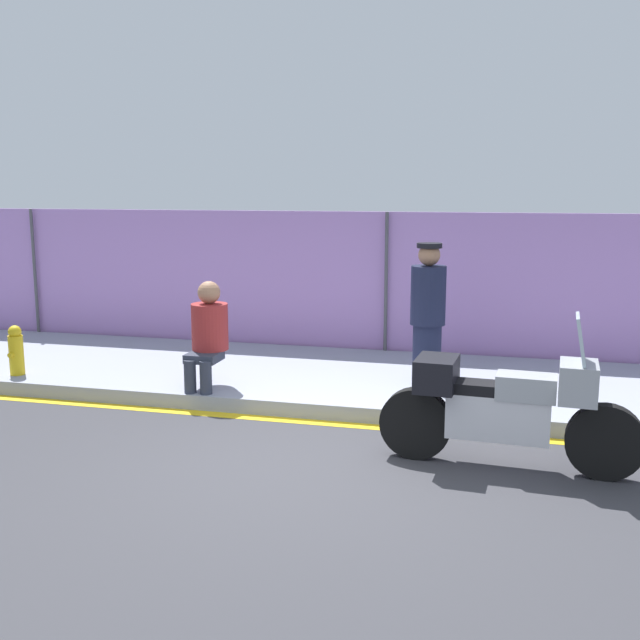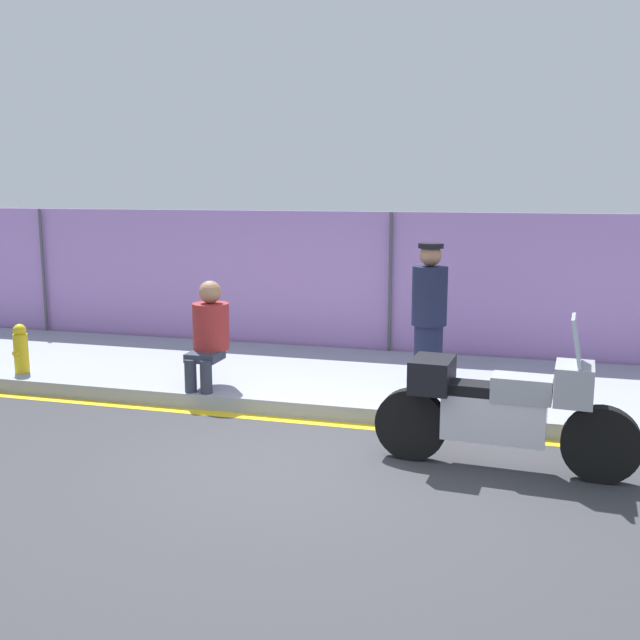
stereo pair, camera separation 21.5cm
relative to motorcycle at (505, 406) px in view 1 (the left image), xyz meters
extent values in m
plane|color=#38383D|center=(-1.72, -0.43, -0.58)|extent=(120.00, 120.00, 0.00)
cube|color=#8E93A3|center=(-1.72, 2.40, -0.49)|extent=(42.67, 2.92, 0.17)
cube|color=gold|center=(-1.72, 0.85, -0.57)|extent=(42.67, 0.18, 0.01)
cube|color=#AD7FC6|center=(-1.72, 3.94, 0.51)|extent=(40.53, 0.08, 2.17)
cylinder|color=#4C4C51|center=(-7.47, 3.84, 0.51)|extent=(0.05, 0.05, 2.17)
cylinder|color=#4C4C51|center=(-1.72, 3.84, 0.51)|extent=(0.05, 0.05, 2.17)
cylinder|color=black|center=(0.85, -0.06, -0.24)|extent=(0.68, 0.18, 0.67)
cylinder|color=black|center=(-0.81, 0.05, -0.24)|extent=(0.68, 0.18, 0.67)
cube|color=silver|center=(-0.06, 0.00, -0.10)|extent=(0.93, 0.34, 0.41)
cube|color=#999EA3|center=(0.17, -0.01, 0.20)|extent=(0.54, 0.34, 0.22)
cube|color=black|center=(-0.16, 0.01, 0.16)|extent=(0.62, 0.32, 0.10)
cube|color=#999EA3|center=(0.60, -0.04, 0.28)|extent=(0.35, 0.50, 0.34)
cube|color=silver|center=(0.60, -0.04, 0.66)|extent=(0.13, 0.43, 0.42)
cube|color=black|center=(-0.63, 0.04, 0.26)|extent=(0.39, 0.53, 0.30)
cylinder|color=#191E38|center=(-0.95, 2.24, -0.05)|extent=(0.35, 0.35, 0.71)
cylinder|color=#191E38|center=(-0.95, 2.24, 0.66)|extent=(0.42, 0.42, 0.71)
sphere|color=#A37556|center=(-0.95, 2.24, 1.15)|extent=(0.26, 0.26, 0.26)
cylinder|color=black|center=(-0.95, 2.24, 1.26)|extent=(0.30, 0.30, 0.06)
cylinder|color=#2D3342|center=(-3.53, 1.04, -0.21)|extent=(0.14, 0.14, 0.39)
cylinder|color=#2D3342|center=(-3.33, 1.04, -0.21)|extent=(0.14, 0.14, 0.39)
cube|color=#2D3342|center=(-3.43, 1.23, -0.01)|extent=(0.37, 0.39, 0.10)
cylinder|color=maroon|center=(-3.43, 1.43, 0.31)|extent=(0.43, 0.43, 0.55)
sphere|color=#A37556|center=(-3.43, 1.43, 0.72)|extent=(0.27, 0.27, 0.27)
cylinder|color=gold|center=(-6.01, 1.29, -0.15)|extent=(0.18, 0.18, 0.50)
sphere|color=gold|center=(-6.01, 1.29, 0.15)|extent=(0.16, 0.16, 0.16)
cylinder|color=gold|center=(-6.01, 1.19, -0.13)|extent=(0.06, 0.07, 0.06)
camera|label=1|loc=(-0.02, -6.68, 1.95)|focal=42.00mm
camera|label=2|loc=(0.19, -6.63, 1.95)|focal=42.00mm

